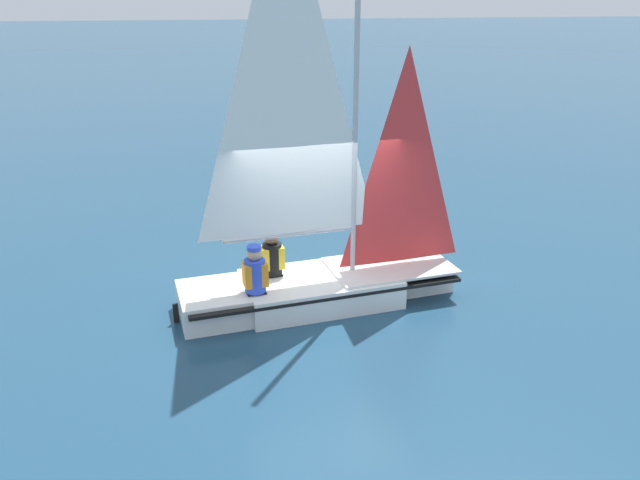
# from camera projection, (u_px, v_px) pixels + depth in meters

# --- Properties ---
(ground_plane) EXTENTS (260.00, 260.00, 0.00)m
(ground_plane) POSITION_uv_depth(u_px,v_px,m) (320.00, 301.00, 9.80)
(ground_plane) COLOR navy
(sailboat_main) EXTENTS (4.43, 1.65, 6.10)m
(sailboat_main) POSITION_uv_depth(u_px,v_px,m) (319.00, 249.00, 9.47)
(sailboat_main) COLOR white
(sailboat_main) RESTS_ON ground_plane
(sailor_helm) EXTENTS (0.36, 0.32, 1.16)m
(sailor_helm) POSITION_uv_depth(u_px,v_px,m) (272.00, 264.00, 9.62)
(sailor_helm) COLOR black
(sailor_helm) RESTS_ON ground_plane
(sailor_crew) EXTENTS (0.36, 0.32, 1.16)m
(sailor_crew) POSITION_uv_depth(u_px,v_px,m) (255.00, 280.00, 9.04)
(sailor_crew) COLOR black
(sailor_crew) RESTS_ON ground_plane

